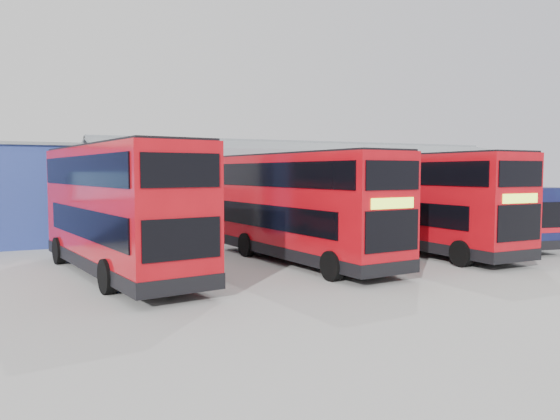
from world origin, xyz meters
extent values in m
plane|color=#9D9D98|center=(0.00, 0.00, 0.00)|extent=(120.00, 120.00, 0.00)
cube|color=#90969D|center=(8.00, 20.00, 2.50)|extent=(30.00, 12.00, 5.00)
cube|color=slate|center=(8.00, 17.20, 5.25)|extent=(30.50, 6.33, 1.29)
cube|color=slate|center=(8.00, 22.80, 5.25)|extent=(30.50, 6.33, 1.29)
cube|color=#AF0A12|center=(-7.53, 5.65, 2.47)|extent=(4.25, 11.21, 4.22)
cube|color=black|center=(-7.53, 5.65, 0.57)|extent=(4.30, 11.25, 0.47)
cube|color=black|center=(-6.16, 5.44, 1.98)|extent=(1.48, 9.17, 0.99)
cube|color=black|center=(-8.77, 5.03, 1.98)|extent=(1.48, 9.17, 0.99)
cube|color=black|center=(-6.22, 5.85, 3.75)|extent=(1.64, 10.20, 0.99)
cube|color=black|center=(-8.84, 5.45, 3.75)|extent=(1.64, 10.20, 0.99)
cube|color=black|center=(-8.37, 11.07, 1.87)|extent=(2.32, 0.41, 1.41)
cube|color=black|center=(-8.37, 11.07, 3.75)|extent=(2.32, 0.41, 0.99)
cube|color=#B4DC2E|center=(-8.37, 11.08, 2.81)|extent=(1.86, 0.33, 0.36)
cube|color=black|center=(-6.69, 0.22, 1.87)|extent=(2.27, 0.40, 1.15)
cube|color=black|center=(-6.69, 0.22, 3.75)|extent=(2.27, 0.40, 0.94)
cube|color=black|center=(-7.53, 5.65, 4.60)|extent=(4.07, 11.03, 0.10)
cylinder|color=black|center=(-6.88, 9.60, 0.54)|extent=(0.50, 1.12, 1.08)
cylinder|color=black|center=(-9.35, 9.21, 0.54)|extent=(0.50, 1.12, 1.08)
cylinder|color=black|center=(-5.87, 3.11, 0.54)|extent=(0.50, 1.12, 1.08)
cylinder|color=black|center=(-8.34, 2.73, 0.54)|extent=(0.50, 1.12, 1.08)
cube|color=#AF0A12|center=(-0.34, 5.29, 2.37)|extent=(3.54, 10.69, 4.05)
cube|color=black|center=(-0.34, 5.29, 0.55)|extent=(3.59, 10.73, 0.45)
cube|color=black|center=(-1.64, 5.56, 1.90)|extent=(0.95, 8.85, 0.95)
cube|color=black|center=(0.88, 5.81, 1.90)|extent=(0.95, 8.85, 0.95)
cube|color=black|center=(-1.60, 5.16, 3.60)|extent=(1.05, 9.85, 0.95)
cube|color=black|center=(0.92, 5.42, 3.60)|extent=(1.05, 9.85, 0.95)
cube|color=black|center=(0.19, 0.05, 1.80)|extent=(2.24, 0.28, 1.35)
cube|color=black|center=(0.19, 0.05, 3.60)|extent=(2.24, 0.28, 0.95)
cube|color=#B4DC2E|center=(0.20, 0.04, 2.70)|extent=(1.79, 0.22, 0.35)
cube|color=black|center=(-0.87, 10.53, 1.80)|extent=(2.19, 0.27, 1.10)
cube|color=black|center=(-0.87, 10.53, 3.60)|extent=(2.19, 0.27, 0.90)
cube|color=black|center=(-0.34, 5.29, 4.42)|extent=(3.38, 10.53, 0.10)
cylinder|color=black|center=(-1.16, 1.54, 0.52)|extent=(0.42, 1.07, 1.04)
cylinder|color=black|center=(1.22, 1.78, 0.52)|extent=(0.42, 1.07, 1.04)
cylinder|color=black|center=(-1.80, 7.80, 0.52)|extent=(0.42, 1.07, 1.04)
cylinder|color=black|center=(0.59, 8.04, 0.52)|extent=(0.42, 1.07, 1.04)
cube|color=#AF0A12|center=(5.94, 5.51, 2.40)|extent=(2.82, 10.67, 4.09)
cube|color=black|center=(5.94, 5.51, 0.56)|extent=(2.87, 10.71, 0.45)
cube|color=black|center=(4.65, 5.88, 1.92)|extent=(0.30, 8.98, 0.96)
cube|color=black|center=(7.21, 5.95, 1.92)|extent=(0.30, 8.98, 0.96)
cube|color=black|center=(4.66, 5.48, 3.63)|extent=(0.33, 9.99, 0.96)
cube|color=black|center=(7.22, 5.55, 3.63)|extent=(0.33, 9.99, 0.96)
cube|color=black|center=(6.09, 0.19, 1.82)|extent=(2.27, 0.11, 1.36)
cube|color=black|center=(6.09, 0.19, 3.63)|extent=(2.27, 0.11, 0.96)
cube|color=#B4DC2E|center=(6.09, 0.18, 2.73)|extent=(1.82, 0.09, 0.35)
cube|color=black|center=(5.79, 10.83, 1.82)|extent=(2.22, 0.11, 1.11)
cube|color=black|center=(5.79, 10.83, 3.63)|extent=(2.22, 0.11, 0.91)
cube|color=black|center=(5.94, 5.51, 4.46)|extent=(2.67, 10.51, 0.10)
cylinder|color=black|center=(4.83, 1.79, 0.53)|extent=(0.35, 1.06, 1.05)
cylinder|color=black|center=(7.25, 1.86, 0.53)|extent=(0.35, 1.06, 1.05)
cylinder|color=black|center=(4.65, 8.15, 0.53)|extent=(0.35, 1.06, 1.05)
cylinder|color=black|center=(7.07, 8.22, 0.53)|extent=(0.35, 1.06, 1.05)
cube|color=#0D173C|center=(10.65, 7.42, 1.68)|extent=(4.15, 11.31, 2.66)
cube|color=black|center=(10.65, 7.42, 0.53)|extent=(4.19, 11.36, 0.40)
cube|color=#A50C17|center=(10.65, 7.42, 1.21)|extent=(4.18, 11.35, 0.25)
cube|color=black|center=(11.86, 6.93, 2.11)|extent=(1.44, 9.15, 0.96)
cube|color=black|center=(9.34, 7.31, 2.11)|extent=(1.44, 9.15, 0.96)
cube|color=black|center=(11.48, 12.91, 1.86)|extent=(2.24, 0.39, 1.31)
cube|color=black|center=(9.81, 1.93, 1.86)|extent=(2.19, 0.38, 1.11)
cylinder|color=black|center=(12.43, 11.11, 0.52)|extent=(0.48, 1.08, 1.05)
cylinder|color=black|center=(10.04, 11.48, 0.52)|extent=(0.48, 1.08, 1.05)
cylinder|color=black|center=(11.37, 4.16, 0.52)|extent=(0.48, 1.08, 1.05)
cylinder|color=black|center=(8.99, 4.52, 0.52)|extent=(0.48, 1.08, 1.05)
camera|label=1|loc=(-10.55, -14.28, 3.70)|focal=35.00mm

